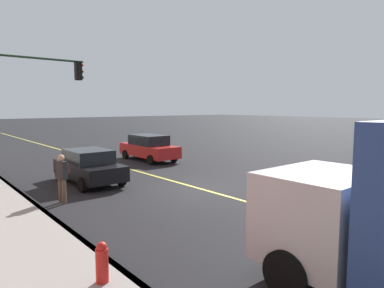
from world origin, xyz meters
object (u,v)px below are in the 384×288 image
Objects in this scene: car_red at (149,147)px; traffic_light_mast at (30,93)px; pedestrian_with_backpack at (62,175)px; fire_hydrant at (102,266)px; car_black at (89,166)px.

car_red is 8.40m from traffic_light_mast.
car_red is at bearing -50.48° from pedestrian_with_backpack.
car_red is 4.99× the size of fire_hydrant.
traffic_light_mast is 11.60m from fire_hydrant.
pedestrian_with_backpack is 5.42m from traffic_light_mast.
traffic_light_mast is (-1.92, 7.51, 3.24)m from car_red.
car_red is 1.11× the size of car_black.
pedestrian_with_backpack is at bearing 129.52° from car_red.
car_black is at bearing -21.63° from fire_hydrant.
traffic_light_mast reaches higher than pedestrian_with_backpack.
pedestrian_with_backpack reaches higher than car_red.
car_red is at bearing -35.80° from fire_hydrant.
pedestrian_with_backpack is at bearing 140.65° from car_black.
car_black is at bearing -39.35° from pedestrian_with_backpack.
car_red reaches higher than fire_hydrant.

